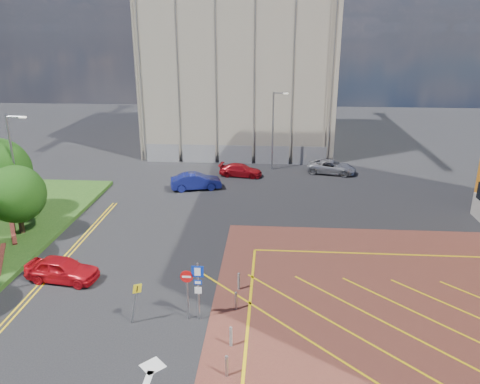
# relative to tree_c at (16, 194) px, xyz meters

# --- Properties ---
(ground) EXTENTS (140.00, 140.00, 0.00)m
(ground) POSITION_rel_tree_c_xyz_m (13.50, -10.00, -3.19)
(ground) COLOR black
(ground) RESTS_ON ground
(tree_c) EXTENTS (4.00, 4.00, 4.90)m
(tree_c) POSITION_rel_tree_c_xyz_m (0.00, 0.00, 0.00)
(tree_c) COLOR #3D2B1C
(tree_c) RESTS_ON grass_bed
(lamp_left_far) EXTENTS (1.53, 0.16, 8.00)m
(lamp_left_far) POSITION_rel_tree_c_xyz_m (-0.92, 2.00, 1.47)
(lamp_left_far) COLOR #9EA0A8
(lamp_left_far) RESTS_ON grass_bed
(lamp_back) EXTENTS (1.53, 0.16, 8.00)m
(lamp_back) POSITION_rel_tree_c_xyz_m (17.58, 18.00, 1.17)
(lamp_back) COLOR #9EA0A8
(lamp_back) RESTS_ON ground
(sign_cluster) EXTENTS (1.17, 0.12, 3.20)m
(sign_cluster) POSITION_rel_tree_c_xyz_m (13.80, -9.02, -1.24)
(sign_cluster) COLOR #9EA0A8
(sign_cluster) RESTS_ON ground
(warning_sign) EXTENTS (0.68, 0.40, 2.25)m
(warning_sign) POSITION_rel_tree_c_xyz_m (10.96, -9.55, -1.76)
(warning_sign) COLOR #9EA0A8
(warning_sign) RESTS_ON ground
(bollard_row) EXTENTS (0.14, 11.14, 0.90)m
(bollard_row) POSITION_rel_tree_c_xyz_m (15.80, -11.67, -2.72)
(bollard_row) COLOR #9EA0A8
(bollard_row) RESTS_ON forecourt
(construction_building) EXTENTS (21.20, 19.20, 22.00)m
(construction_building) POSITION_rel_tree_c_xyz_m (13.50, 30.00, 7.81)
(construction_building) COLOR gray
(construction_building) RESTS_ON ground
(construction_fence) EXTENTS (21.60, 0.06, 2.00)m
(construction_fence) POSITION_rel_tree_c_xyz_m (14.50, 20.00, -2.19)
(construction_fence) COLOR gray
(construction_fence) RESTS_ON ground
(car_red_left) EXTENTS (4.45, 2.27, 1.45)m
(car_red_left) POSITION_rel_tree_c_xyz_m (5.46, -5.71, -2.47)
(car_red_left) COLOR red
(car_red_left) RESTS_ON ground
(car_blue_back) EXTENTS (4.84, 2.71, 1.51)m
(car_blue_back) POSITION_rel_tree_c_xyz_m (10.61, 11.10, -2.44)
(car_blue_back) COLOR navy
(car_blue_back) RESTS_ON ground
(car_red_back) EXTENTS (4.46, 2.34, 1.23)m
(car_red_back) POSITION_rel_tree_c_xyz_m (14.41, 15.37, -2.58)
(car_red_back) COLOR #AB0E17
(car_red_back) RESTS_ON ground
(car_silver_back) EXTENTS (5.25, 3.28, 1.35)m
(car_silver_back) POSITION_rel_tree_c_xyz_m (23.51, 16.94, -2.52)
(car_silver_back) COLOR #ADADB4
(car_silver_back) RESTS_ON ground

